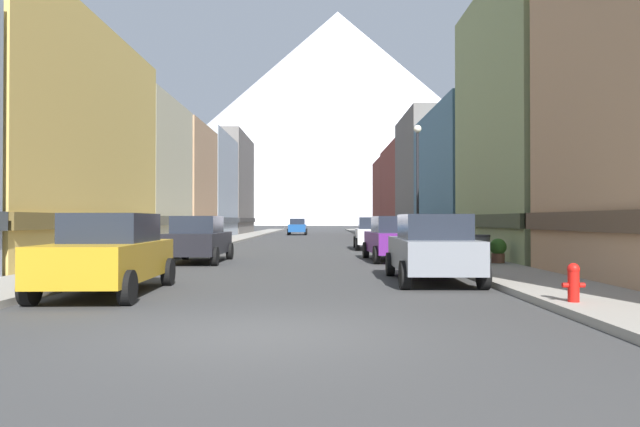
# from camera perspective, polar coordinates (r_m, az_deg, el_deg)

# --- Properties ---
(ground_plane) EXTENTS (400.00, 400.00, 0.00)m
(ground_plane) POSITION_cam_1_polar(r_m,az_deg,el_deg) (8.31, -6.14, -12.00)
(ground_plane) COLOR #383838
(sidewalk_left) EXTENTS (2.50, 100.00, 0.15)m
(sidewalk_left) POSITION_cam_1_polar(r_m,az_deg,el_deg) (43.71, -9.45, -2.68)
(sidewalk_left) COLOR gray
(sidewalk_left) RESTS_ON ground
(sidewalk_right) EXTENTS (2.50, 100.00, 0.15)m
(sidewalk_right) POSITION_cam_1_polar(r_m,az_deg,el_deg) (43.46, 7.05, -2.70)
(sidewalk_right) COLOR gray
(sidewalk_right) RESTS_ON ground
(storefront_left_1) EXTENTS (7.28, 13.55, 9.28)m
(storefront_left_1) POSITION_cam_1_polar(r_m,az_deg,el_deg) (25.10, -28.41, 5.94)
(storefront_left_1) COLOR #D8B259
(storefront_left_1) RESTS_ON ground
(storefront_left_2) EXTENTS (7.81, 8.24, 8.61)m
(storefront_left_2) POSITION_cam_1_polar(r_m,az_deg,el_deg) (35.15, -20.28, 3.50)
(storefront_left_2) COLOR beige
(storefront_left_2) RESTS_ON ground
(storefront_left_3) EXTENTS (9.34, 8.53, 8.64)m
(storefront_left_3) POSITION_cam_1_polar(r_m,az_deg,el_deg) (43.83, -17.19, 2.70)
(storefront_left_3) COLOR tan
(storefront_left_3) RESTS_ON ground
(storefront_left_4) EXTENTS (8.75, 11.21, 9.47)m
(storefront_left_4) POSITION_cam_1_polar(r_m,az_deg,el_deg) (53.56, -13.69, 2.52)
(storefront_left_4) COLOR #99A5B2
(storefront_left_4) RESTS_ON ground
(storefront_left_5) EXTENTS (7.24, 13.50, 11.29)m
(storefront_left_5) POSITION_cam_1_polar(r_m,az_deg,el_deg) (66.04, -10.42, 2.70)
(storefront_left_5) COLOR #66605B
(storefront_left_5) RESTS_ON ground
(storefront_right_1) EXTENTS (6.47, 9.37, 11.19)m
(storefront_right_1) POSITION_cam_1_polar(r_m,az_deg,el_deg) (25.31, 22.75, 7.99)
(storefront_right_1) COLOR #8C9966
(storefront_right_1) RESTS_ON ground
(storefront_right_2) EXTENTS (7.80, 11.77, 8.24)m
(storefront_right_2) POSITION_cam_1_polar(r_m,az_deg,el_deg) (35.79, 16.83, 3.13)
(storefront_right_2) COLOR slate
(storefront_right_2) RESTS_ON ground
(storefront_right_3) EXTENTS (6.40, 9.95, 9.96)m
(storefront_right_3) POSITION_cam_1_polar(r_m,az_deg,el_deg) (46.17, 12.06, 3.32)
(storefront_right_3) COLOR #66605B
(storefront_right_3) RESTS_ON ground
(storefront_right_4) EXTENTS (9.38, 12.35, 8.94)m
(storefront_right_4) POSITION_cam_1_polar(r_m,az_deg,el_deg) (57.36, 11.16, 2.04)
(storefront_right_4) COLOR brown
(storefront_right_4) RESTS_ON ground
(storefront_right_5) EXTENTS (9.01, 9.18, 8.69)m
(storefront_right_5) POSITION_cam_1_polar(r_m,az_deg,el_deg) (68.03, 9.22, 1.52)
(storefront_right_5) COLOR brown
(storefront_right_5) RESTS_ON ground
(car_left_0) EXTENTS (2.19, 4.46, 1.78)m
(car_left_0) POSITION_cam_1_polar(r_m,az_deg,el_deg) (13.37, -20.53, -3.76)
(car_left_0) COLOR #B28419
(car_left_0) RESTS_ON ground
(car_left_1) EXTENTS (2.07, 4.40, 1.78)m
(car_left_1) POSITION_cam_1_polar(r_m,az_deg,el_deg) (22.20, -12.20, -2.53)
(car_left_1) COLOR black
(car_left_1) RESTS_ON ground
(car_right_0) EXTENTS (2.14, 4.44, 1.78)m
(car_right_0) POSITION_cam_1_polar(r_m,az_deg,el_deg) (15.17, 11.12, -3.41)
(car_right_0) COLOR slate
(car_right_0) RESTS_ON ground
(car_right_1) EXTENTS (2.22, 4.47, 1.78)m
(car_right_1) POSITION_cam_1_polar(r_m,az_deg,el_deg) (22.74, 7.36, -2.49)
(car_right_1) COLOR #591E72
(car_right_1) RESTS_ON ground
(car_right_2) EXTENTS (2.18, 4.45, 1.78)m
(car_right_2) POSITION_cam_1_polar(r_m,az_deg,el_deg) (31.56, 5.26, -1.98)
(car_right_2) COLOR silver
(car_right_2) RESTS_ON ground
(car_driving_0) EXTENTS (2.06, 4.40, 1.78)m
(car_driving_0) POSITION_cam_1_polar(r_m,az_deg,el_deg) (61.88, -2.36, -1.32)
(car_driving_0) COLOR #19478C
(car_driving_0) RESTS_ON ground
(fire_hydrant_near) EXTENTS (0.40, 0.22, 0.70)m
(fire_hydrant_near) POSITION_cam_1_polar(r_m,az_deg,el_deg) (11.30, 24.06, -6.23)
(fire_hydrant_near) COLOR red
(fire_hydrant_near) RESTS_ON sidewalk_right
(trash_bin_right) EXTENTS (0.59, 0.59, 0.98)m
(trash_bin_right) POSITION_cam_1_polar(r_m,az_deg,el_deg) (20.04, 15.85, -3.46)
(trash_bin_right) COLOR #4C5156
(trash_bin_right) RESTS_ON sidewalk_right
(potted_plant_0) EXTENTS (0.44, 0.44, 0.80)m
(potted_plant_0) POSITION_cam_1_polar(r_m,az_deg,el_deg) (26.73, -17.20, -2.93)
(potted_plant_0) COLOR #4C4C51
(potted_plant_0) RESTS_ON sidewalk_left
(potted_plant_1) EXTENTS (0.62, 0.62, 1.01)m
(potted_plant_1) POSITION_cam_1_polar(r_m,az_deg,el_deg) (26.35, 13.41, -2.68)
(potted_plant_1) COLOR #4C4C51
(potted_plant_1) RESTS_ON sidewalk_right
(potted_plant_2) EXTENTS (0.57, 0.57, 0.84)m
(potted_plant_2) POSITION_cam_1_polar(r_m,az_deg,el_deg) (20.49, 17.39, -3.49)
(potted_plant_2) COLOR brown
(potted_plant_2) RESTS_ON sidewalk_right
(pedestrian_0) EXTENTS (0.36, 0.36, 1.67)m
(pedestrian_0) POSITION_cam_1_polar(r_m,az_deg,el_deg) (17.45, -24.14, -2.93)
(pedestrian_0) COLOR brown
(pedestrian_0) RESTS_ON sidewalk_left
(streetlamp_right) EXTENTS (0.36, 0.36, 5.86)m
(streetlamp_right) POSITION_cam_1_polar(r_m,az_deg,el_deg) (26.50, 9.70, 4.45)
(streetlamp_right) COLOR black
(streetlamp_right) RESTS_ON sidewalk_right
(mountain_backdrop) EXTENTS (216.48, 216.48, 100.74)m
(mountain_backdrop) POSITION_cam_1_polar(r_m,az_deg,el_deg) (272.62, 1.70, 9.66)
(mountain_backdrop) COLOR silver
(mountain_backdrop) RESTS_ON ground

